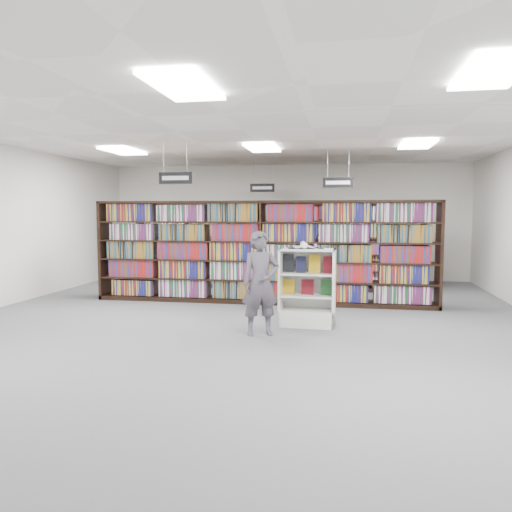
% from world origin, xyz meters
% --- Properties ---
extents(floor, '(12.00, 12.00, 0.00)m').
position_xyz_m(floor, '(0.00, 0.00, 0.00)').
color(floor, '#4B4B4F').
rests_on(floor, ground).
extents(ceiling, '(10.00, 12.00, 0.10)m').
position_xyz_m(ceiling, '(0.00, 0.00, 3.20)').
color(ceiling, silver).
rests_on(ceiling, wall_back).
extents(wall_back, '(10.00, 0.10, 3.20)m').
position_xyz_m(wall_back, '(0.00, 6.00, 1.60)').
color(wall_back, silver).
rests_on(wall_back, ground).
extents(bookshelf_row_near, '(7.00, 0.60, 2.10)m').
position_xyz_m(bookshelf_row_near, '(0.00, 2.00, 1.05)').
color(bookshelf_row_near, black).
rests_on(bookshelf_row_near, floor).
extents(bookshelf_row_mid, '(7.00, 0.60, 2.10)m').
position_xyz_m(bookshelf_row_mid, '(0.00, 4.00, 1.05)').
color(bookshelf_row_mid, black).
rests_on(bookshelf_row_mid, floor).
extents(bookshelf_row_far, '(7.00, 0.60, 2.10)m').
position_xyz_m(bookshelf_row_far, '(0.00, 5.70, 1.05)').
color(bookshelf_row_far, black).
rests_on(bookshelf_row_far, floor).
extents(aisle_sign_left, '(0.65, 0.02, 0.80)m').
position_xyz_m(aisle_sign_left, '(-1.50, 1.00, 2.53)').
color(aisle_sign_left, '#B2B2B7').
rests_on(aisle_sign_left, ceiling).
extents(aisle_sign_right, '(0.65, 0.02, 0.80)m').
position_xyz_m(aisle_sign_right, '(1.50, 3.00, 2.53)').
color(aisle_sign_right, '#B2B2B7').
rests_on(aisle_sign_right, ceiling).
extents(aisle_sign_center, '(0.65, 0.02, 0.80)m').
position_xyz_m(aisle_sign_center, '(-0.50, 5.00, 2.53)').
color(aisle_sign_center, '#B2B2B7').
rests_on(aisle_sign_center, ceiling).
extents(troffer_front_center, '(0.60, 1.20, 0.04)m').
position_xyz_m(troffer_front_center, '(0.00, -3.00, 3.16)').
color(troffer_front_center, white).
rests_on(troffer_front_center, ceiling).
extents(troffer_front_right, '(0.60, 1.20, 0.04)m').
position_xyz_m(troffer_front_right, '(3.00, -3.00, 3.16)').
color(troffer_front_right, white).
rests_on(troffer_front_right, ceiling).
extents(troffer_back_left, '(0.60, 1.20, 0.04)m').
position_xyz_m(troffer_back_left, '(-3.00, 2.00, 3.16)').
color(troffer_back_left, white).
rests_on(troffer_back_left, ceiling).
extents(troffer_back_center, '(0.60, 1.20, 0.04)m').
position_xyz_m(troffer_back_center, '(0.00, 2.00, 3.16)').
color(troffer_back_center, white).
rests_on(troffer_back_center, ceiling).
extents(troffer_back_right, '(0.60, 1.20, 0.04)m').
position_xyz_m(troffer_back_right, '(3.00, 2.00, 3.16)').
color(troffer_back_right, white).
rests_on(troffer_back_right, ceiling).
extents(endcap_display, '(0.92, 0.48, 1.27)m').
position_xyz_m(endcap_display, '(1.07, 0.06, 0.44)').
color(endcap_display, white).
rests_on(endcap_display, floor).
extents(open_book, '(0.61, 0.42, 0.13)m').
position_xyz_m(open_book, '(1.01, 0.09, 1.31)').
color(open_book, black).
rests_on(open_book, endcap_display).
extents(shopper, '(0.68, 0.56, 1.58)m').
position_xyz_m(shopper, '(0.42, -0.70, 0.79)').
color(shopper, '#4C4751').
rests_on(shopper, floor).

